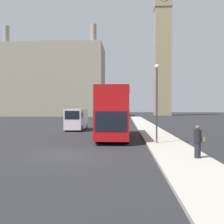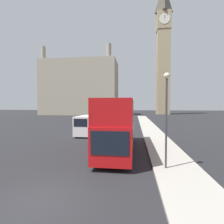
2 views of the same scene
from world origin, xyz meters
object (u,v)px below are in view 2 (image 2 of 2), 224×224
red_double_decker_bus (118,123)px  street_lamp (166,106)px  clock_tower (163,47)px  white_van (86,125)px

red_double_decker_bus → street_lamp: (3.32, -4.20, 1.48)m
clock_tower → white_van: 71.20m
clock_tower → street_lamp: (-11.18, -73.57, -27.13)m
clock_tower → red_double_decker_bus: 76.43m
clock_tower → white_van: bearing=-107.5°
clock_tower → white_van: size_ratio=11.13×
red_double_decker_bus → street_lamp: street_lamp is taller
white_van → street_lamp: 14.71m
red_double_decker_bus → white_van: bearing=123.1°
clock_tower → street_lamp: clock_tower is taller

